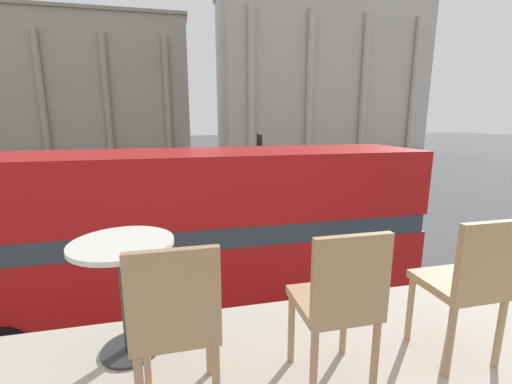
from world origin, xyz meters
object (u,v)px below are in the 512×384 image
cafe_dining_table (124,272)px  plaza_building_left (83,84)px  traffic_light_mid (259,155)px  car_maroon (196,192)px  double_decker_bus (201,228)px  cafe_chair_0 (176,320)px  pedestrian_red (189,179)px  cafe_chair_1 (339,300)px  plaza_building_right (319,76)px  pedestrian_olive (86,175)px  traffic_light_near (170,182)px  cafe_chair_2 (467,281)px  pedestrian_grey (140,196)px  car_silver (26,207)px  pedestrian_white (67,173)px

cafe_dining_table → plaza_building_left: plaza_building_left is taller
traffic_light_mid → car_maroon: traffic_light_mid is taller
double_decker_bus → plaza_building_left: bearing=102.7°
cafe_chair_0 → pedestrian_red: cafe_chair_0 is taller
cafe_chair_1 → plaza_building_right: 54.63m
cafe_chair_1 → traffic_light_mid: cafe_chair_1 is taller
cafe_dining_table → pedestrian_olive: bearing=103.8°
cafe_dining_table → traffic_light_near: cafe_dining_table is taller
cafe_dining_table → cafe_chair_2: bearing=-15.5°
double_decker_bus → pedestrian_grey: (-2.44, 10.41, -1.41)m
traffic_light_mid → car_silver: (-12.50, -3.42, -1.89)m
cafe_chair_1 → pedestrian_olive: 26.08m
car_silver → pedestrian_red: pedestrian_red is taller
cafe_chair_0 → cafe_chair_2: same height
traffic_light_mid → car_maroon: size_ratio=0.95×
cafe_chair_2 → pedestrian_white: 27.68m
plaza_building_right → car_maroon: size_ratio=7.33×
traffic_light_mid → plaza_building_left: bearing=115.4°
cafe_chair_2 → pedestrian_white: bearing=111.4°
cafe_chair_2 → traffic_light_mid: 20.58m
cafe_chair_0 → cafe_chair_2: bearing=-3.0°
double_decker_bus → pedestrian_olive: size_ratio=6.71×
plaza_building_right → car_maroon: bearing=-123.9°
traffic_light_mid → cafe_chair_2: bearing=-100.3°
cafe_chair_2 → pedestrian_olive: (-7.93, 24.88, -3.11)m
cafe_chair_0 → double_decker_bus: bearing=81.9°
cafe_dining_table → plaza_building_left: (-13.48, 59.85, 6.20)m
cafe_chair_2 → traffic_light_near: size_ratio=0.24×
traffic_light_near → pedestrian_olive: (-6.07, 12.62, -1.54)m
pedestrian_red → pedestrian_white: bearing=-11.5°
cafe_chair_2 → pedestrian_olive: 26.30m
plaza_building_right → car_maroon: plaza_building_right is taller
cafe_chair_1 → plaza_building_right: (21.27, 49.79, 7.29)m
traffic_light_near → car_silver: (-6.96, 4.52, -1.75)m
cafe_chair_2 → pedestrian_grey: cafe_chair_2 is taller
double_decker_bus → cafe_dining_table: size_ratio=14.63×
cafe_chair_1 → car_silver: 18.91m
cafe_chair_2 → car_maroon: 18.80m
double_decker_bus → pedestrian_red: 14.93m
plaza_building_right → car_silver: (-29.27, -32.98, -10.61)m
traffic_light_mid → car_maroon: 4.94m
traffic_light_mid → pedestrian_red: (-4.46, 1.18, -1.65)m
cafe_chair_1 → car_silver: cafe_chair_1 is taller
pedestrian_white → pedestrian_red: 9.71m
cafe_chair_1 → pedestrian_grey: size_ratio=0.56×
cafe_chair_1 → pedestrian_white: cafe_chair_1 is taller
double_decker_bus → traffic_light_near: bearing=95.3°
cafe_chair_0 → pedestrian_red: (0.86, 21.40, -3.08)m
pedestrian_red → cafe_chair_2: bearing=108.0°
traffic_light_near → plaza_building_left: bearing=105.7°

